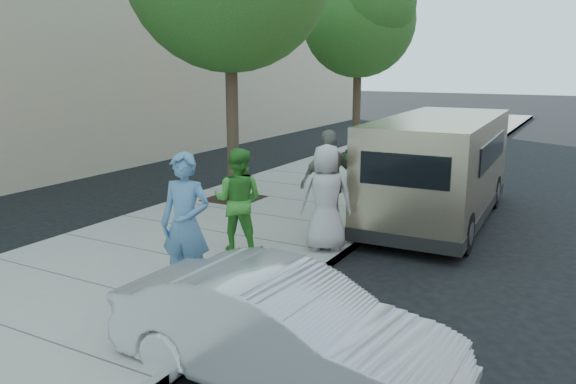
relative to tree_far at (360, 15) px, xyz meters
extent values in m
plane|color=black|center=(2.25, -10.00, -4.88)|extent=(120.00, 120.00, 0.00)
cube|color=gray|center=(1.25, -10.00, -4.81)|extent=(5.00, 60.00, 0.15)
cube|color=gray|center=(3.69, -10.00, -4.81)|extent=(0.12, 60.00, 0.16)
cube|color=black|center=(-0.05, -7.60, -4.73)|extent=(1.20, 1.20, 0.01)
cylinder|color=#38281E|center=(-0.05, -7.60, -2.75)|extent=(0.28, 0.28, 3.96)
cube|color=black|center=(-0.05, 0.00, -4.73)|extent=(1.20, 1.20, 0.01)
cylinder|color=#38281E|center=(-0.05, 0.00, -2.97)|extent=(0.28, 0.28, 3.52)
sphere|color=#24501A|center=(-0.05, 0.00, -0.17)|extent=(3.80, 3.80, 3.80)
sphere|color=#24501A|center=(0.55, -0.40, 0.33)|extent=(2.85, 2.85, 2.85)
sphere|color=#24501A|center=(-0.55, 0.50, 0.13)|extent=(2.66, 2.66, 2.66)
cylinder|color=gray|center=(3.50, -8.89, -4.10)|extent=(0.06, 0.06, 1.26)
cube|color=gray|center=(3.50, -8.89, -3.43)|extent=(0.25, 0.16, 0.09)
cube|color=#2D2D30|center=(3.42, -8.85, -3.27)|extent=(0.17, 0.16, 0.25)
cube|color=#2D2D30|center=(3.59, -8.92, -3.27)|extent=(0.17, 0.16, 0.25)
cube|color=tan|center=(4.55, -6.75, -3.67)|extent=(2.19, 5.50, 2.01)
cube|color=tan|center=(4.46, -3.78, -4.17)|extent=(1.87, 0.61, 0.86)
cube|color=black|center=(4.64, -9.48, -3.32)|extent=(1.51, 0.07, 0.55)
cylinder|color=black|center=(3.61, -4.98, -4.50)|extent=(0.29, 0.77, 0.77)
cylinder|color=black|center=(5.38, -4.93, -4.50)|extent=(0.29, 0.77, 0.77)
cylinder|color=black|center=(3.73, -8.68, -4.50)|extent=(0.29, 0.77, 0.77)
cylinder|color=black|center=(5.50, -8.63, -4.50)|extent=(0.29, 0.77, 0.77)
imported|color=#B9BAC0|center=(4.76, -13.78, -4.27)|extent=(3.76, 1.42, 1.23)
imported|color=teal|center=(2.56, -12.57, -3.75)|extent=(0.80, 0.62, 1.98)
imported|color=#388E2E|center=(2.18, -10.72, -3.85)|extent=(1.01, 0.87, 1.77)
imported|color=#AEAEB1|center=(3.45, -9.95, -3.82)|extent=(1.06, 0.95, 1.83)
imported|color=gray|center=(3.11, -9.06, -3.75)|extent=(1.12, 1.18, 1.96)
camera|label=1|loc=(7.35, -18.36, -1.62)|focal=35.00mm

